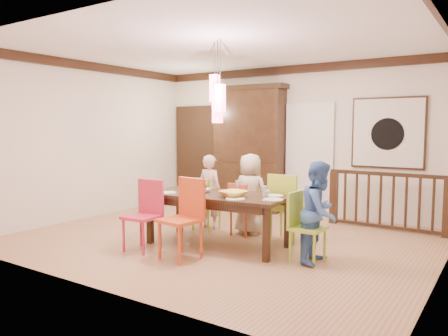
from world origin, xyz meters
The scene contains 37 objects.
floor centered at (0.00, 0.00, 0.00)m, with size 6.00×6.00×0.00m, color #9B6D4B.
ceiling centered at (0.00, 0.00, 2.90)m, with size 6.00×6.00×0.00m, color white.
wall_back centered at (0.00, 2.50, 1.45)m, with size 6.00×6.00×0.00m, color silver.
wall_left centered at (-3.00, 0.00, 1.45)m, with size 5.00×5.00×0.00m, color silver.
wall_right centered at (3.00, 0.00, 1.45)m, with size 5.00×5.00×0.00m, color silver.
crown_molding centered at (0.00, 0.00, 2.82)m, with size 6.00×5.00×0.16m, color black, non-canonical shape.
panel_door centered at (-2.40, 2.45, 1.05)m, with size 1.04×0.07×2.24m, color black.
white_doorway centered at (0.35, 2.46, 1.05)m, with size 0.97×0.05×2.22m, color silver.
painting centered at (1.80, 2.46, 1.60)m, with size 1.25×0.06×1.25m.
pendant_cluster centered at (0.14, -0.39, 2.11)m, with size 0.27×0.21×1.14m.
dining_table centered at (0.14, -0.39, 0.66)m, with size 2.08×1.07×0.75m.
chair_far_left centered at (-0.57, 0.33, 0.49)m, with size 0.40×0.40×0.86m.
chair_far_mid centered at (0.16, 0.34, 0.48)m, with size 0.43×0.43×0.83m.
chair_far_right centered at (0.85, 0.44, 0.58)m, with size 0.47×0.47×1.01m.
chair_near_left centered at (-0.59, -1.17, 0.55)m, with size 0.46×0.46×0.97m.
chair_near_mid centered at (0.10, -1.18, 0.59)m, with size 0.53×0.53×1.04m.
chair_end_right centered at (1.53, -0.40, 0.51)m, with size 0.42×0.42×0.88m.
china_hutch centered at (-0.91, 2.30, 1.27)m, with size 1.61×0.46×2.55m.
balustrade centered at (1.94, 1.95, 0.50)m, with size 1.93×0.12×0.96m.
person_far_left centered at (-0.58, 0.45, 0.62)m, with size 0.45×0.30×1.24m, color beige.
person_far_mid centered at (0.18, 0.48, 0.64)m, with size 0.63×0.41×1.28m, color #B8A88B.
person_end_right centered at (1.65, -0.33, 0.64)m, with size 0.62×0.49×1.28m, color #416CB7.
serving_bowl centered at (0.48, -0.50, 0.79)m, with size 0.36×0.36×0.09m, color gold.
small_bowl centered at (-0.10, -0.36, 0.78)m, with size 0.18×0.18×0.06m, color white.
cup_left centered at (-0.30, -0.52, 0.80)m, with size 0.12×0.12×0.10m, color silver.
cup_right centered at (0.83, -0.23, 0.80)m, with size 0.10×0.10×0.10m, color silver.
plate_far_left centered at (-0.60, -0.06, 0.76)m, with size 0.26×0.26×0.01m, color white.
plate_far_mid centered at (0.17, -0.12, 0.76)m, with size 0.26×0.26×0.01m, color white.
plate_far_right centered at (0.91, -0.13, 0.76)m, with size 0.26×0.26×0.01m, color white.
plate_near_left centered at (-0.51, -0.74, 0.76)m, with size 0.26×0.26×0.01m, color white.
plate_near_mid centered at (0.61, -0.65, 0.76)m, with size 0.26×0.26×0.01m, color white.
plate_end_right centered at (1.05, -0.43, 0.76)m, with size 0.26×0.26×0.01m, color white.
wine_glass_a centered at (-0.30, -0.28, 0.84)m, with size 0.08×0.08×0.19m, color #590C19, non-canonical shape.
wine_glass_b centered at (0.37, -0.21, 0.84)m, with size 0.08×0.08×0.19m, color silver, non-canonical shape.
wine_glass_c centered at (0.09, -0.64, 0.84)m, with size 0.08×0.08×0.19m, color #590C19, non-canonical shape.
wine_glass_d centered at (0.96, -0.51, 0.84)m, with size 0.08×0.08×0.19m, color silver, non-canonical shape.
napkin centered at (0.05, -0.75, 0.76)m, with size 0.18×0.14×0.01m, color #D83359.
Camera 1 is at (3.61, -5.49, 1.71)m, focal length 35.00 mm.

